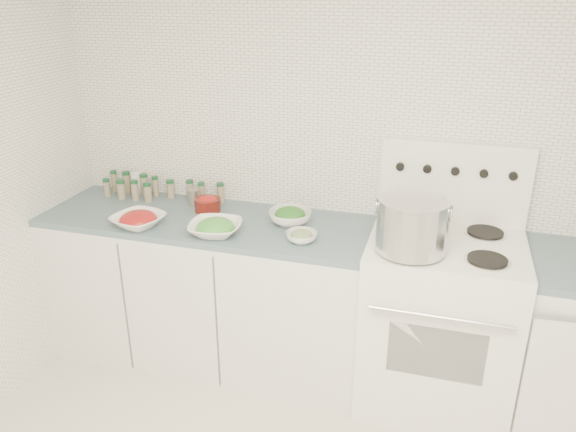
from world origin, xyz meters
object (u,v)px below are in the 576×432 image
at_px(stove, 439,317).
at_px(bowl_snowpea, 215,228).
at_px(bowl_tomato, 138,220).
at_px(stock_pot, 412,223).

relative_size(stove, bowl_snowpea, 4.43).
relative_size(stove, bowl_tomato, 4.20).
bearing_deg(stock_pot, bowl_tomato, -178.95).
relative_size(bowl_tomato, bowl_snowpea, 1.05).
bearing_deg(bowl_snowpea, stove, 8.79).
bearing_deg(stock_pot, bowl_snowpea, -179.55).
height_order(stock_pot, bowl_tomato, stock_pot).
bearing_deg(stock_pot, stove, 45.20).
bearing_deg(stove, stock_pot, -134.80).
bearing_deg(bowl_tomato, stove, 7.05).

